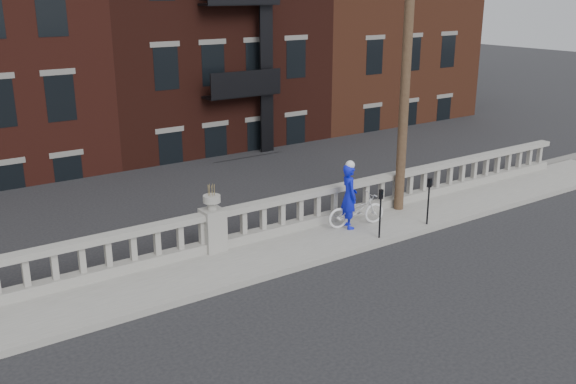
{
  "coord_description": "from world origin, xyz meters",
  "views": [
    {
      "loc": [
        -7.14,
        -9.68,
        6.54
      ],
      "look_at": [
        1.81,
        3.2,
        1.58
      ],
      "focal_mm": 40.0,
      "sensor_mm": 36.0,
      "label": 1
    }
  ],
  "objects": [
    {
      "name": "utility_pole",
      "position": [
        6.2,
        3.6,
        5.24
      ],
      "size": [
        1.6,
        0.28,
        10.0
      ],
      "color": "#422D1E",
      "rests_on": "sidewalk"
    },
    {
      "name": "parking_meter_b",
      "position": [
        4.08,
        2.15,
        1.0
      ],
      "size": [
        0.1,
        0.09,
        1.36
      ],
      "color": "black",
      "rests_on": "sidewalk"
    },
    {
      "name": "bicycle",
      "position": [
        4.18,
        3.23,
        0.61
      ],
      "size": [
        1.82,
        0.95,
        0.91
      ],
      "primitive_type": "imported",
      "rotation": [
        0.0,
        0.0,
        1.37
      ],
      "color": "white",
      "rests_on": "sidewalk"
    },
    {
      "name": "balustrade",
      "position": [
        0.0,
        3.95,
        0.64
      ],
      "size": [
        28.0,
        0.34,
        1.03
      ],
      "color": "gray",
      "rests_on": "sidewalk"
    },
    {
      "name": "cyclist",
      "position": [
        3.91,
        3.25,
        1.06
      ],
      "size": [
        0.63,
        0.77,
        1.83
      ],
      "primitive_type": "imported",
      "rotation": [
        0.0,
        0.0,
        1.24
      ],
      "color": "#0D16C9",
      "rests_on": "sidewalk"
    },
    {
      "name": "lower_level",
      "position": [
        0.56,
        23.04,
        2.63
      ],
      "size": [
        80.0,
        44.0,
        20.8
      ],
      "color": "#605E59",
      "rests_on": "ground"
    },
    {
      "name": "sidewalk",
      "position": [
        0.0,
        3.0,
        0.07
      ],
      "size": [
        32.0,
        2.2,
        0.15
      ],
      "primitive_type": "cube",
      "color": "gray",
      "rests_on": "ground"
    },
    {
      "name": "planter_pedestal",
      "position": [
        0.0,
        3.95,
        0.83
      ],
      "size": [
        0.55,
        0.55,
        1.76
      ],
      "color": "gray",
      "rests_on": "sidewalk"
    },
    {
      "name": "ground",
      "position": [
        0.0,
        0.0,
        0.0
      ],
      "size": [
        120.0,
        120.0,
        0.0
      ],
      "primitive_type": "plane",
      "color": "black",
      "rests_on": "ground"
    },
    {
      "name": "parking_meter_c",
      "position": [
        5.91,
        2.15,
        1.0
      ],
      "size": [
        0.1,
        0.09,
        1.36
      ],
      "color": "black",
      "rests_on": "sidewalk"
    }
  ]
}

